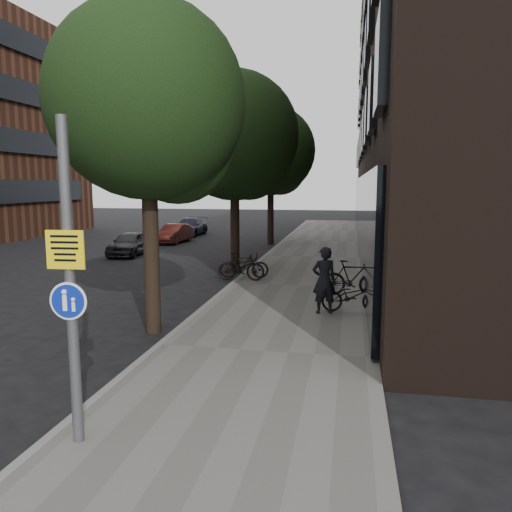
% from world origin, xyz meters
% --- Properties ---
extents(ground, '(120.00, 120.00, 0.00)m').
position_xyz_m(ground, '(0.00, 0.00, 0.00)').
color(ground, black).
rests_on(ground, ground).
extents(sidewalk, '(4.50, 60.00, 0.12)m').
position_xyz_m(sidewalk, '(0.25, 10.00, 0.06)').
color(sidewalk, '#64615C').
rests_on(sidewalk, ground).
extents(curb_edge, '(0.15, 60.00, 0.13)m').
position_xyz_m(curb_edge, '(-2.00, 10.00, 0.07)').
color(curb_edge, slate).
rests_on(curb_edge, ground).
extents(building_right_dark_brick, '(12.00, 40.00, 18.00)m').
position_xyz_m(building_right_dark_brick, '(8.50, 22.00, 9.00)').
color(building_right_dark_brick, black).
rests_on(building_right_dark_brick, ground).
extents(street_tree_near, '(4.40, 4.40, 7.50)m').
position_xyz_m(street_tree_near, '(-2.53, 4.64, 5.11)').
color(street_tree_near, black).
rests_on(street_tree_near, ground).
extents(street_tree_mid, '(5.00, 5.00, 7.80)m').
position_xyz_m(street_tree_mid, '(-2.53, 13.14, 5.11)').
color(street_tree_mid, black).
rests_on(street_tree_mid, ground).
extents(street_tree_far, '(5.00, 5.00, 7.80)m').
position_xyz_m(street_tree_far, '(-2.53, 22.14, 5.11)').
color(street_tree_far, black).
rests_on(street_tree_far, ground).
extents(signpost, '(0.48, 0.14, 4.18)m').
position_xyz_m(signpost, '(-1.55, -0.62, 2.23)').
color(signpost, '#595B5E').
rests_on(signpost, sidewalk).
extents(pedestrian, '(0.75, 0.62, 1.75)m').
position_xyz_m(pedestrian, '(1.27, 6.56, 0.99)').
color(pedestrian, black).
rests_on(pedestrian, sidewalk).
extents(parked_bike_facade_near, '(1.69, 0.82, 0.85)m').
position_xyz_m(parked_bike_facade_near, '(2.00, 6.87, 0.55)').
color(parked_bike_facade_near, black).
rests_on(parked_bike_facade_near, sidewalk).
extents(parked_bike_facade_far, '(1.81, 0.59, 1.07)m').
position_xyz_m(parked_bike_facade_far, '(2.00, 8.80, 0.66)').
color(parked_bike_facade_far, black).
rests_on(parked_bike_facade_far, sidewalk).
extents(parked_bike_curb_near, '(1.83, 0.93, 0.92)m').
position_xyz_m(parked_bike_curb_near, '(-1.80, 10.96, 0.58)').
color(parked_bike_curb_near, black).
rests_on(parked_bike_curb_near, sidewalk).
extents(parked_bike_curb_far, '(1.66, 0.54, 0.99)m').
position_xyz_m(parked_bike_curb_far, '(-1.80, 10.47, 0.61)').
color(parked_bike_curb_far, black).
rests_on(parked_bike_curb_far, sidewalk).
extents(parked_car_near, '(1.56, 3.50, 1.17)m').
position_xyz_m(parked_car_near, '(-8.65, 16.35, 0.58)').
color(parked_car_near, black).
rests_on(parked_car_near, ground).
extents(parked_car_mid, '(1.40, 3.39, 1.09)m').
position_xyz_m(parked_car_mid, '(-8.30, 21.68, 0.55)').
color(parked_car_mid, maroon).
rests_on(parked_car_mid, ground).
extents(parked_car_far, '(1.69, 4.06, 1.17)m').
position_xyz_m(parked_car_far, '(-8.71, 25.86, 0.59)').
color(parked_car_far, black).
rests_on(parked_car_far, ground).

